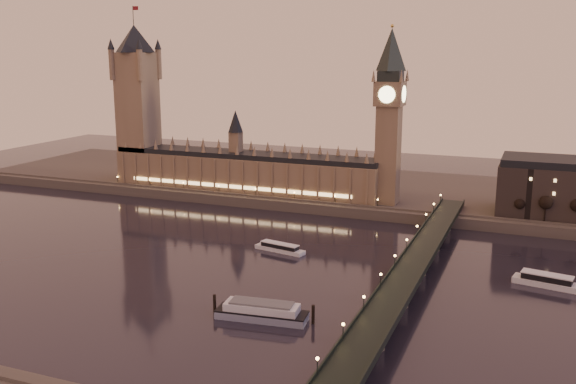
# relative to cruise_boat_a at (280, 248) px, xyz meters

# --- Properties ---
(ground) EXTENTS (700.00, 700.00, 0.00)m
(ground) POSITION_rel_cruise_boat_a_xyz_m (-23.71, -27.14, -1.84)
(ground) COLOR black
(ground) RESTS_ON ground
(far_embankment) EXTENTS (560.00, 130.00, 6.00)m
(far_embankment) POSITION_rel_cruise_boat_a_xyz_m (6.29, 137.86, 1.16)
(far_embankment) COLOR #423D35
(far_embankment) RESTS_ON ground
(palace_of_westminster) EXTENTS (180.00, 26.62, 52.00)m
(palace_of_westminster) POSITION_rel_cruise_boat_a_xyz_m (-63.83, 93.85, 19.86)
(palace_of_westminster) COLOR brown
(palace_of_westminster) RESTS_ON ground
(victoria_tower) EXTENTS (31.68, 31.68, 118.00)m
(victoria_tower) POSITION_rel_cruise_boat_a_xyz_m (-143.71, 93.86, 63.95)
(victoria_tower) COLOR brown
(victoria_tower) RESTS_ON ground
(big_ben) EXTENTS (17.68, 17.68, 104.00)m
(big_ben) POSITION_rel_cruise_boat_a_xyz_m (30.28, 93.84, 62.11)
(big_ben) COLOR brown
(big_ben) RESTS_ON ground
(westminster_bridge) EXTENTS (13.20, 260.00, 15.30)m
(westminster_bridge) POSITION_rel_cruise_boat_a_xyz_m (67.90, -27.14, 3.67)
(westminster_bridge) COLOR black
(westminster_bridge) RESTS_ON ground
(bare_tree_0) EXTENTS (6.17, 6.17, 12.55)m
(bare_tree_0) POSITION_rel_cruise_boat_a_xyz_m (104.47, 81.86, 13.53)
(bare_tree_0) COLOR black
(bare_tree_0) RESTS_ON ground
(bare_tree_1) EXTENTS (6.17, 6.17, 12.55)m
(bare_tree_1) POSITION_rel_cruise_boat_a_xyz_m (118.56, 81.86, 13.53)
(bare_tree_1) COLOR black
(bare_tree_1) RESTS_ON ground
(bare_tree_2) EXTENTS (6.17, 6.17, 12.55)m
(bare_tree_2) POSITION_rel_cruise_boat_a_xyz_m (132.65, 81.86, 13.53)
(bare_tree_2) COLOR black
(bare_tree_2) RESTS_ON ground
(cruise_boat_a) EXTENTS (26.74, 10.68, 4.18)m
(cruise_boat_a) POSITION_rel_cruise_boat_a_xyz_m (0.00, 0.00, 0.00)
(cruise_boat_a) COLOR silver
(cruise_boat_a) RESTS_ON ground
(cruise_boat_c) EXTENTS (27.59, 12.01, 5.34)m
(cruise_boat_c) POSITION_rel_cruise_boat_a_xyz_m (120.84, -1.97, 0.51)
(cruise_boat_c) COLOR silver
(cruise_boat_c) RESTS_ON ground
(moored_barge) EXTENTS (38.60, 13.19, 7.12)m
(moored_barge) POSITION_rel_cruise_boat_a_xyz_m (24.64, -76.47, 1.16)
(moored_barge) COLOR gray
(moored_barge) RESTS_ON ground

